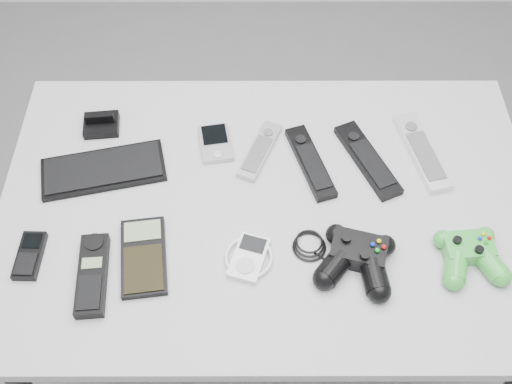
{
  "coord_description": "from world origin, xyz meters",
  "views": [
    {
      "loc": [
        -0.04,
        -0.77,
        1.9
      ],
      "look_at": [
        -0.04,
        -0.0,
        0.82
      ],
      "focal_mm": 42.0,
      "sensor_mm": 36.0,
      "label": 1
    }
  ],
  "objects_px": {
    "remote_black_a": "(310,162)",
    "calculator": "(144,256)",
    "remote_silver_b": "(422,151)",
    "controller_black": "(357,257)",
    "pda": "(216,143)",
    "desk": "(268,221)",
    "controller_green": "(470,253)",
    "remote_black_b": "(368,159)",
    "remote_silver_a": "(260,150)",
    "cordless_handset": "(92,275)",
    "pda_keyboard": "(103,169)",
    "mobile_phone": "(30,255)",
    "mp3_player": "(249,257)"
  },
  "relations": [
    {
      "from": "remote_black_a",
      "to": "calculator",
      "type": "xyz_separation_m",
      "value": [
        -0.36,
        -0.25,
        -0.0
      ]
    },
    {
      "from": "mp3_player",
      "to": "pda",
      "type": "bearing_deg",
      "value": 121.73
    },
    {
      "from": "desk",
      "to": "remote_black_b",
      "type": "xyz_separation_m",
      "value": [
        0.23,
        0.12,
        0.08
      ]
    },
    {
      "from": "desk",
      "to": "pda",
      "type": "distance_m",
      "value": 0.22
    },
    {
      "from": "desk",
      "to": "pda_keyboard",
      "type": "height_order",
      "value": "pda_keyboard"
    },
    {
      "from": "remote_black_b",
      "to": "controller_green",
      "type": "height_order",
      "value": "controller_green"
    },
    {
      "from": "pda",
      "to": "cordless_handset",
      "type": "relative_size",
      "value": 0.62
    },
    {
      "from": "pda_keyboard",
      "to": "pda",
      "type": "height_order",
      "value": "same"
    },
    {
      "from": "remote_black_a",
      "to": "remote_black_b",
      "type": "height_order",
      "value": "same"
    },
    {
      "from": "calculator",
      "to": "controller_green",
      "type": "bearing_deg",
      "value": -7.52
    },
    {
      "from": "remote_silver_a",
      "to": "controller_black",
      "type": "height_order",
      "value": "controller_black"
    },
    {
      "from": "pda_keyboard",
      "to": "mobile_phone",
      "type": "xyz_separation_m",
      "value": [
        -0.12,
        -0.22,
        0.0
      ]
    },
    {
      "from": "pda",
      "to": "remote_silver_a",
      "type": "distance_m",
      "value": 0.11
    },
    {
      "from": "desk",
      "to": "remote_black_a",
      "type": "relative_size",
      "value": 5.6
    },
    {
      "from": "remote_black_a",
      "to": "pda",
      "type": "bearing_deg",
      "value": 147.15
    },
    {
      "from": "remote_silver_b",
      "to": "controller_black",
      "type": "relative_size",
      "value": 0.86
    },
    {
      "from": "remote_silver_b",
      "to": "calculator",
      "type": "relative_size",
      "value": 1.27
    },
    {
      "from": "desk",
      "to": "cordless_handset",
      "type": "bearing_deg",
      "value": -153.1
    },
    {
      "from": "cordless_handset",
      "to": "controller_green",
      "type": "xyz_separation_m",
      "value": [
        0.77,
        0.04,
        0.01
      ]
    },
    {
      "from": "remote_black_a",
      "to": "remote_silver_b",
      "type": "height_order",
      "value": "remote_silver_b"
    },
    {
      "from": "mp3_player",
      "to": "cordless_handset",
      "type": "bearing_deg",
      "value": -155.3
    },
    {
      "from": "remote_silver_a",
      "to": "calculator",
      "type": "height_order",
      "value": "remote_silver_a"
    },
    {
      "from": "controller_green",
      "to": "remote_black_a",
      "type": "bearing_deg",
      "value": 136.45
    },
    {
      "from": "mp3_player",
      "to": "remote_black_b",
      "type": "bearing_deg",
      "value": 60.44
    },
    {
      "from": "remote_black_b",
      "to": "controller_black",
      "type": "height_order",
      "value": "controller_black"
    },
    {
      "from": "desk",
      "to": "remote_silver_b",
      "type": "bearing_deg",
      "value": 21.37
    },
    {
      "from": "mp3_player",
      "to": "calculator",
      "type": "bearing_deg",
      "value": -163.53
    },
    {
      "from": "pda_keyboard",
      "to": "remote_silver_b",
      "type": "relative_size",
      "value": 1.21
    },
    {
      "from": "desk",
      "to": "controller_green",
      "type": "bearing_deg",
      "value": -18.72
    },
    {
      "from": "remote_silver_a",
      "to": "controller_green",
      "type": "relative_size",
      "value": 1.18
    },
    {
      "from": "pda_keyboard",
      "to": "pda",
      "type": "relative_size",
      "value": 2.51
    },
    {
      "from": "pda_keyboard",
      "to": "mp3_player",
      "type": "bearing_deg",
      "value": -47.11
    },
    {
      "from": "controller_black",
      "to": "pda",
      "type": "bearing_deg",
      "value": 148.62
    },
    {
      "from": "remote_silver_b",
      "to": "pda",
      "type": "bearing_deg",
      "value": 163.53
    },
    {
      "from": "desk",
      "to": "cordless_handset",
      "type": "height_order",
      "value": "cordless_handset"
    },
    {
      "from": "pda",
      "to": "remote_black_b",
      "type": "height_order",
      "value": "remote_black_b"
    },
    {
      "from": "pda",
      "to": "desk",
      "type": "bearing_deg",
      "value": -63.28
    },
    {
      "from": "cordless_handset",
      "to": "controller_green",
      "type": "relative_size",
      "value": 1.21
    },
    {
      "from": "pda_keyboard",
      "to": "calculator",
      "type": "bearing_deg",
      "value": -75.45
    },
    {
      "from": "cordless_handset",
      "to": "controller_green",
      "type": "distance_m",
      "value": 0.77
    },
    {
      "from": "pda",
      "to": "remote_black_a",
      "type": "xyz_separation_m",
      "value": [
        0.22,
        -0.06,
        0.0
      ]
    },
    {
      "from": "desk",
      "to": "mobile_phone",
      "type": "height_order",
      "value": "mobile_phone"
    },
    {
      "from": "remote_black_a",
      "to": "calculator",
      "type": "relative_size",
      "value": 1.18
    },
    {
      "from": "cordless_handset",
      "to": "remote_black_a",
      "type": "bearing_deg",
      "value": 28.34
    },
    {
      "from": "pda_keyboard",
      "to": "mobile_phone",
      "type": "height_order",
      "value": "mobile_phone"
    },
    {
      "from": "mp3_player",
      "to": "controller_black",
      "type": "bearing_deg",
      "value": 14.81
    },
    {
      "from": "remote_silver_b",
      "to": "controller_black",
      "type": "height_order",
      "value": "controller_black"
    },
    {
      "from": "calculator",
      "to": "controller_black",
      "type": "xyz_separation_m",
      "value": [
        0.44,
        -0.01,
        0.02
      ]
    },
    {
      "from": "remote_black_a",
      "to": "remote_black_b",
      "type": "bearing_deg",
      "value": -14.74
    },
    {
      "from": "mobile_phone",
      "to": "controller_green",
      "type": "height_order",
      "value": "controller_green"
    }
  ]
}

